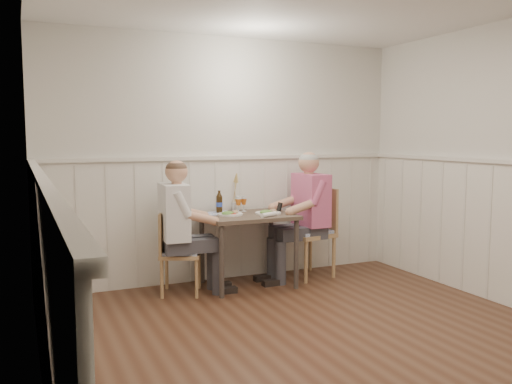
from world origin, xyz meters
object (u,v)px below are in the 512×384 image
dining_table (248,224)px  chair_left (176,249)px  grass_vase (234,193)px  beer_bottle (219,203)px  chair_right (313,229)px  diner_cream (179,238)px  man_in_pink (307,225)px

dining_table → chair_left: size_ratio=1.11×
chair_left → grass_vase: 0.93m
grass_vase → beer_bottle: bearing=-152.3°
chair_right → diner_cream: bearing=-175.6°
chair_right → diner_cream: size_ratio=0.73×
diner_cream → beer_bottle: size_ratio=5.66×
man_in_pink → chair_right: bearing=30.3°
grass_vase → chair_right: bearing=-15.7°
chair_right → beer_bottle: bearing=173.0°
diner_cream → beer_bottle: bearing=25.9°
chair_right → grass_vase: bearing=164.3°
chair_right → grass_vase: 0.97m
chair_left → beer_bottle: bearing=18.8°
chair_left → dining_table: bearing=-1.7°
man_in_pink → diner_cream: size_ratio=1.04×
chair_right → beer_bottle: 1.10m
dining_table → man_in_pink: bearing=1.0°
dining_table → grass_vase: bearing=96.5°
diner_cream → grass_vase: bearing=26.4°
diner_cream → beer_bottle: diner_cream is taller
dining_table → diner_cream: bearing=-176.5°
dining_table → chair_right: (0.81, 0.07, -0.12)m
chair_right → man_in_pink: bearing=-149.7°
chair_right → chair_left: 1.58m
dining_table → beer_bottle: beer_bottle is taller
beer_bottle → grass_vase: size_ratio=0.56×
beer_bottle → man_in_pink: bearing=-11.4°
beer_bottle → diner_cream: bearing=-154.1°
dining_table → chair_left: bearing=178.3°
chair_left → diner_cream: diner_cream is taller
dining_table → man_in_pink: man_in_pink is taller
dining_table → chair_left: chair_left is taller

